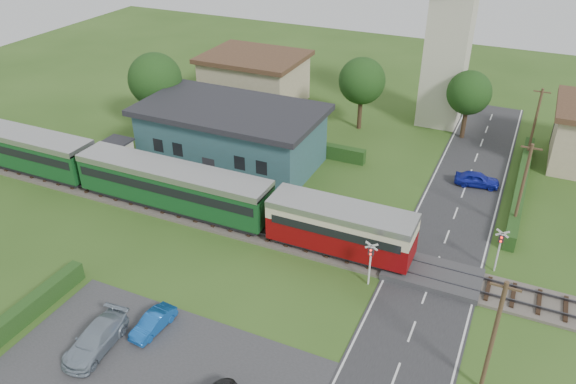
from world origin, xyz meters
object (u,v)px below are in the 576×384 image
at_px(train, 139,177).
at_px(pedestrian_near, 293,207).
at_px(crossing_signal_far, 500,244).
at_px(car_park_blue, 153,323).
at_px(pedestrian_far, 148,165).
at_px(house_west, 254,79).
at_px(crossing_signal_near, 371,257).
at_px(car_park_silver, 96,339).
at_px(station_building, 231,135).
at_px(equipment_hut, 118,154).
at_px(car_on_road, 477,179).
at_px(church_tower, 452,23).

distance_m(train, pedestrian_near, 12.42).
bearing_deg(crossing_signal_far, car_park_blue, -140.94).
xyz_separation_m(car_park_blue, pedestrian_far, (-11.38, 14.87, 0.70)).
relative_size(train, house_west, 4.00).
bearing_deg(crossing_signal_near, car_park_silver, -135.83).
bearing_deg(crossing_signal_far, station_building, 164.37).
distance_m(train, pedestrian_far, 3.84).
relative_size(train, crossing_signal_near, 13.18).
distance_m(equipment_hut, car_park_silver, 21.28).
distance_m(house_west, pedestrian_near, 24.89).
distance_m(train, house_west, 23.08).
relative_size(train, pedestrian_far, 25.49).
bearing_deg(car_on_road, equipment_hut, 102.17).
xyz_separation_m(station_building, car_park_silver, (4.39, -23.07, -1.96)).
bearing_deg(equipment_hut, car_park_silver, -54.36).
xyz_separation_m(crossing_signal_far, car_park_silver, (-19.21, -16.47, -1.41)).
xyz_separation_m(equipment_hut, car_on_road, (28.76, 10.41, -1.09)).
bearing_deg(church_tower, crossing_signal_near, -87.18).
bearing_deg(equipment_hut, car_on_road, 19.89).
height_order(house_west, pedestrian_near, house_west).
relative_size(crossing_signal_far, pedestrian_far, 1.93).
bearing_deg(equipment_hut, station_building, 35.92).
height_order(station_building, car_park_silver, station_building).
bearing_deg(car_park_silver, car_on_road, 54.61).
distance_m(crossing_signal_far, car_park_silver, 25.35).
distance_m(house_west, crossing_signal_near, 33.22).
xyz_separation_m(car_park_silver, pedestrian_near, (4.52, 16.49, 0.49)).
height_order(church_tower, pedestrian_far, church_tower).
xyz_separation_m(equipment_hut, train, (4.77, -3.20, 0.43)).
xyz_separation_m(train, pedestrian_near, (12.14, 2.41, -0.96)).
bearing_deg(pedestrian_far, church_tower, -28.38).
height_order(crossing_signal_far, car_on_road, crossing_signal_far).
bearing_deg(equipment_hut, house_west, 81.38).
relative_size(train, church_tower, 2.45).
xyz_separation_m(station_building, car_on_road, (20.76, 4.61, -2.03)).
height_order(train, pedestrian_far, train).
xyz_separation_m(station_building, car_park_blue, (6.39, -20.57, -2.10)).
distance_m(car_park_blue, pedestrian_far, 18.74).
height_order(equipment_hut, crossing_signal_far, crossing_signal_far).
bearing_deg(car_park_silver, train, 113.64).
bearing_deg(equipment_hut, pedestrian_near, -2.67).
relative_size(car_park_silver, pedestrian_near, 2.92).
bearing_deg(car_park_blue, car_park_silver, -124.14).
distance_m(equipment_hut, house_west, 20.05).
bearing_deg(crossing_signal_near, equipment_hut, 167.06).
bearing_deg(car_on_road, train, 111.83).
bearing_deg(house_west, train, -85.61).
xyz_separation_m(station_building, train, (-3.23, -8.99, -0.52)).
bearing_deg(crossing_signal_far, pedestrian_near, 179.92).
xyz_separation_m(train, crossing_signal_far, (26.83, 2.39, -0.04)).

